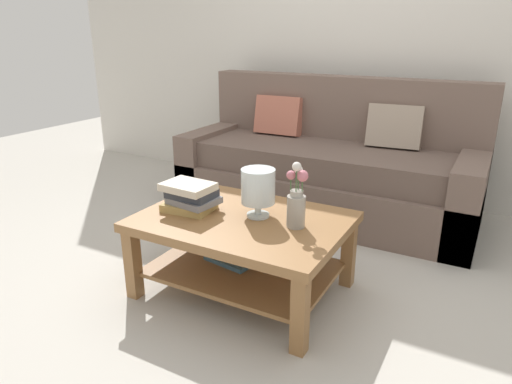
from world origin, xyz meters
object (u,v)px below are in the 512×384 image
object	(u,v)px
flower_pitcher	(297,202)
coffee_table	(243,238)
couch	(328,168)
glass_hurricane_vase	(258,188)
book_stack_main	(191,197)

from	to	relation	value
flower_pitcher	coffee_table	bearing A→B (deg)	-175.08
couch	glass_hurricane_vase	xyz separation A→B (m)	(0.09, -1.35, 0.25)
couch	flower_pitcher	xyz separation A→B (m)	(0.33, -1.38, 0.22)
coffee_table	glass_hurricane_vase	world-z (taller)	glass_hurricane_vase
couch	book_stack_main	distance (m)	1.49
book_stack_main	couch	bearing A→B (deg)	79.04
coffee_table	flower_pitcher	distance (m)	0.40
book_stack_main	glass_hurricane_vase	distance (m)	0.40
book_stack_main	coffee_table	bearing A→B (deg)	9.39
couch	coffee_table	size ratio (longest dim) A/B	2.08
coffee_table	couch	bearing A→B (deg)	91.03
couch	flower_pitcher	distance (m)	1.43
book_stack_main	flower_pitcher	xyz separation A→B (m)	(0.61, 0.08, 0.06)
couch	flower_pitcher	bearing A→B (deg)	-76.51
coffee_table	book_stack_main	bearing A→B (deg)	-170.61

